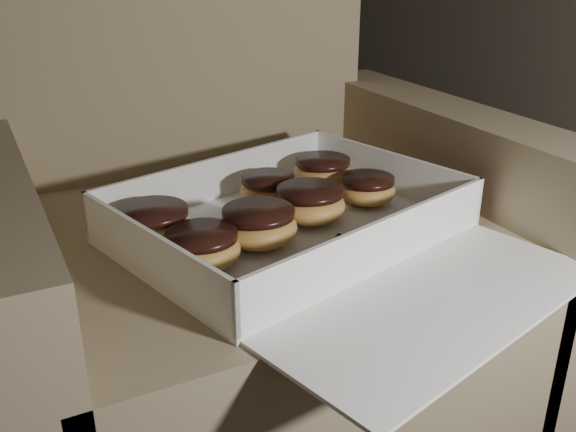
# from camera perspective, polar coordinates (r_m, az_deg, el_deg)

# --- Properties ---
(armchair) EXTENTS (0.82, 0.69, 0.86)m
(armchair) POSITION_cam_1_polar(r_m,az_deg,el_deg) (1.04, -3.93, -4.87)
(armchair) COLOR #847754
(armchair) RESTS_ON floor
(bakery_box) EXTENTS (0.55, 0.61, 0.07)m
(bakery_box) POSITION_cam_1_polar(r_m,az_deg,el_deg) (0.86, 2.26, -1.67)
(bakery_box) COLOR white
(bakery_box) RESTS_ON armchair
(donut_a) EXTENTS (0.09, 0.09, 0.04)m
(donut_a) POSITION_cam_1_polar(r_m,az_deg,el_deg) (0.98, 7.10, 2.39)
(donut_a) COLOR #E5A250
(donut_a) RESTS_ON bakery_box
(donut_b) EXTENTS (0.09, 0.09, 0.05)m
(donut_b) POSITION_cam_1_polar(r_m,az_deg,el_deg) (1.04, 3.10, 4.01)
(donut_b) COLOR #E5A250
(donut_b) RESTS_ON bakery_box
(donut_c) EXTENTS (0.10, 0.10, 0.05)m
(donut_c) POSITION_cam_1_polar(r_m,az_deg,el_deg) (0.91, 1.96, 1.14)
(donut_c) COLOR #E5A250
(donut_c) RESTS_ON bakery_box
(donut_d) EXTENTS (0.10, 0.10, 0.05)m
(donut_d) POSITION_cam_1_polar(r_m,az_deg,el_deg) (0.86, -11.94, -0.75)
(donut_d) COLOR #E5A250
(donut_d) RESTS_ON bakery_box
(donut_e) EXTENTS (0.09, 0.09, 0.05)m
(donut_e) POSITION_cam_1_polar(r_m,az_deg,el_deg) (0.79, -7.65, -2.83)
(donut_e) COLOR #E5A250
(donut_e) RESTS_ON bakery_box
(donut_f) EXTENTS (0.09, 0.09, 0.04)m
(donut_f) POSITION_cam_1_polar(r_m,az_deg,el_deg) (0.97, -1.75, 2.48)
(donut_f) COLOR #E5A250
(donut_f) RESTS_ON bakery_box
(donut_g) EXTENTS (0.10, 0.10, 0.05)m
(donut_g) POSITION_cam_1_polar(r_m,az_deg,el_deg) (0.84, -2.63, -0.85)
(donut_g) COLOR #E5A250
(donut_g) RESTS_ON bakery_box
(crumb_a) EXTENTS (0.01, 0.01, 0.00)m
(crumb_a) POSITION_cam_1_polar(r_m,az_deg,el_deg) (0.87, 4.42, -1.91)
(crumb_a) COLOR black
(crumb_a) RESTS_ON bakery_box
(crumb_b) EXTENTS (0.01, 0.01, 0.00)m
(crumb_b) POSITION_cam_1_polar(r_m,az_deg,el_deg) (0.97, 12.43, 0.57)
(crumb_b) COLOR black
(crumb_b) RESTS_ON bakery_box
(crumb_c) EXTENTS (0.01, 0.01, 0.00)m
(crumb_c) POSITION_cam_1_polar(r_m,az_deg,el_deg) (0.76, -8.53, -5.90)
(crumb_c) COLOR black
(crumb_c) RESTS_ON bakery_box
(crumb_d) EXTENTS (0.01, 0.01, 0.00)m
(crumb_d) POSITION_cam_1_polar(r_m,az_deg,el_deg) (0.87, 4.57, -1.67)
(crumb_d) COLOR black
(crumb_d) RESTS_ON bakery_box
(crumb_e) EXTENTS (0.01, 0.01, 0.00)m
(crumb_e) POSITION_cam_1_polar(r_m,az_deg,el_deg) (0.97, 11.82, 0.62)
(crumb_e) COLOR black
(crumb_e) RESTS_ON bakery_box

